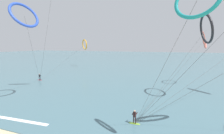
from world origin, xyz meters
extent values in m
cube|color=#476B75|center=(0.00, 107.60, 0.04)|extent=(400.00, 200.00, 0.08)
ellipsoid|color=red|center=(-21.88, 27.12, 0.11)|extent=(1.40, 0.40, 0.06)
cylinder|color=black|center=(-22.01, 27.07, 0.54)|extent=(0.12, 0.12, 0.80)
cylinder|color=black|center=(-21.75, 27.17, 0.54)|extent=(0.12, 0.12, 0.80)
cube|color=black|center=(-21.88, 27.12, 1.25)|extent=(0.37, 0.31, 0.62)
sphere|color=tan|center=(-21.88, 27.12, 1.67)|extent=(0.22, 0.22, 0.22)
cylinder|color=black|center=(-22.08, 27.16, 1.30)|extent=(0.27, 0.50, 0.39)
cylinder|color=black|center=(-21.67, 27.32, 1.30)|extent=(0.27, 0.50, 0.39)
ellipsoid|color=#8CC62D|center=(5.91, 13.41, 0.11)|extent=(1.40, 0.40, 0.06)
cylinder|color=black|center=(6.04, 13.34, 0.54)|extent=(0.12, 0.12, 0.80)
cylinder|color=black|center=(5.79, 13.48, 0.54)|extent=(0.12, 0.12, 0.80)
cube|color=black|center=(5.91, 13.41, 1.25)|extent=(0.38, 0.33, 0.62)
sphere|color=tan|center=(5.91, 13.41, 1.67)|extent=(0.22, 0.22, 0.22)
cylinder|color=black|center=(6.10, 13.42, 1.30)|extent=(0.33, 0.48, 0.39)
cylinder|color=black|center=(5.72, 13.64, 1.30)|extent=(0.33, 0.48, 0.39)
torus|color=#EA7260|center=(17.39, 34.97, 10.46)|extent=(2.38, 4.08, 3.86)
cylinder|color=#3F3F3F|center=(11.65, 24.19, 5.16)|extent=(11.50, 21.58, 10.34)
cylinder|color=#3F3F3F|center=(12.24, 13.61, 8.23)|extent=(12.66, 0.43, 16.48)
cylinder|color=#3F3F3F|center=(14.12, 21.21, 4.81)|extent=(16.44, 15.63, 9.63)
cylinder|color=#3F3F3F|center=(8.45, 12.05, 6.37)|extent=(5.11, 2.74, 12.74)
cylinder|color=#3F3F3F|center=(-16.11, 23.74, 9.97)|extent=(11.57, 6.79, 19.94)
torus|color=black|center=(15.29, 25.34, 11.94)|extent=(1.82, 5.04, 4.90)
cylinder|color=#3F3F3F|center=(10.60, 19.37, 5.88)|extent=(9.40, 11.96, 11.78)
torus|color=orange|center=(-22.57, 52.99, 9.57)|extent=(3.96, 3.35, 4.43)
cylinder|color=#3F3F3F|center=(-22.22, 40.05, 4.69)|extent=(0.71, 25.88, 9.39)
torus|color=#2647B7|center=(-11.58, 14.98, 13.85)|extent=(3.26, 4.78, 4.02)
cylinder|color=#3F3F3F|center=(-16.73, 21.05, 6.83)|extent=(10.32, 12.16, 13.66)
cube|color=white|center=(-9.57, 9.47, 0.06)|extent=(12.05, 1.18, 0.12)
camera|label=1|loc=(8.58, -2.75, 9.29)|focal=23.46mm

